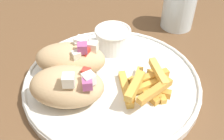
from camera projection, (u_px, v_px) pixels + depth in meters
The scene contains 7 objects.
table at pixel (93, 107), 0.51m from camera, with size 1.24×1.24×0.75m.
plate at pixel (112, 81), 0.44m from camera, with size 0.29×0.29×0.02m.
pita_sandwich_near at pixel (67, 86), 0.38m from camera, with size 0.13×0.10×0.07m.
pita_sandwich_far at pixel (71, 59), 0.43m from camera, with size 0.13×0.09×0.07m.
fries_pile at pixel (146, 85), 0.41m from camera, with size 0.09×0.10×0.03m.
sauce_ramekin at pixel (113, 38), 0.49m from camera, with size 0.07×0.07×0.04m.
water_glass at pixel (179, 9), 0.56m from camera, with size 0.07×0.07×0.09m.
Camera 1 is at (-0.03, -0.34, 1.06)m, focal length 42.00 mm.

